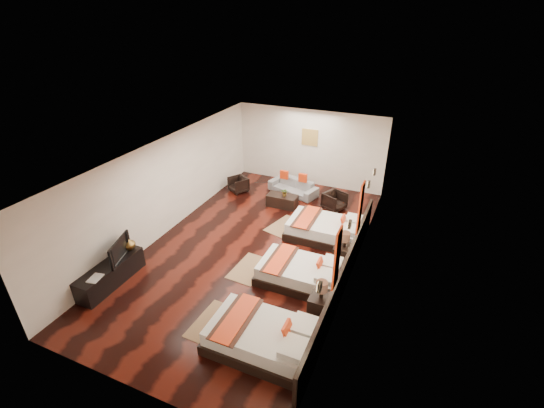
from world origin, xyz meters
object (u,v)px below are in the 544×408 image
at_px(bed_near, 264,337).
at_px(armchair_right, 335,201).
at_px(bed_far, 326,229).
at_px(book, 90,278).
at_px(coffee_table, 282,201).
at_px(sofa, 293,187).
at_px(figurine, 128,243).
at_px(nightstand_a, 320,304).
at_px(armchair_left, 238,184).
at_px(tv_console, 111,274).
at_px(tv, 116,250).
at_px(bed_mid, 301,273).
at_px(table_plant, 285,192).
at_px(nightstand_b, 343,253).

distance_m(bed_near, armchair_right, 6.13).
height_order(bed_far, book, bed_far).
bearing_deg(coffee_table, sofa, 90.00).
relative_size(bed_near, armchair_right, 3.30).
bearing_deg(figurine, bed_far, 38.18).
distance_m(nightstand_a, armchair_left, 6.59).
distance_m(tv_console, tv, 0.61).
distance_m(tv_console, sofa, 6.78).
xyz_separation_m(figurine, armchair_left, (0.43, 5.03, -0.44)).
height_order(tv, armchair_left, tv).
bearing_deg(coffee_table, tv, -113.99).
bearing_deg(book, armchair_left, 86.13).
distance_m(bed_mid, tv_console, 4.59).
relative_size(bed_mid, bed_far, 0.94).
bearing_deg(tv, table_plant, -42.27).
height_order(tv, sofa, tv).
xyz_separation_m(figurine, sofa, (2.30, 5.66, -0.46)).
bearing_deg(armchair_right, tv_console, 170.89).
relative_size(bed_near, armchair_left, 3.57).
bearing_deg(table_plant, nightstand_b, -42.46).
xyz_separation_m(book, table_plant, (2.39, 5.86, -0.03)).
height_order(bed_mid, table_plant, bed_mid).
height_order(tv_console, book, book).
bearing_deg(bed_far, nightstand_b, -53.96).
bearing_deg(tv, book, 159.11).
xyz_separation_m(bed_near, figurine, (-4.20, 1.03, 0.44)).
height_order(bed_near, tv_console, bed_near).
distance_m(book, armchair_right, 7.49).
bearing_deg(nightstand_a, sofa, 115.98).
distance_m(bed_mid, armchair_right, 3.95).
height_order(tv_console, sofa, tv_console).
distance_m(bed_near, armchair_left, 7.14).
relative_size(figurine, sofa, 0.19).
xyz_separation_m(bed_near, tv, (-4.15, 0.59, 0.54)).
height_order(nightstand_a, sofa, nightstand_a).
relative_size(bed_near, sofa, 1.22).
bearing_deg(bed_near, tv_console, 175.61).
distance_m(figurine, armchair_right, 6.47).
height_order(bed_mid, tv, tv).
xyz_separation_m(bed_near, armchair_right, (-0.23, 6.13, 0.02)).
relative_size(coffee_table, table_plant, 3.79).
distance_m(bed_near, book, 4.21).
height_order(bed_far, tv_console, bed_far).
xyz_separation_m(bed_mid, table_plant, (-1.80, 3.45, 0.27)).
bearing_deg(armchair_right, bed_near, -152.61).
bearing_deg(sofa, tv_console, -94.05).
distance_m(tv_console, armchair_right, 7.03).
relative_size(tv_console, armchair_right, 2.75).
xyz_separation_m(book, sofa, (2.30, 6.92, -0.31)).
xyz_separation_m(armchair_right, table_plant, (-1.57, -0.49, 0.23)).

